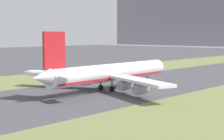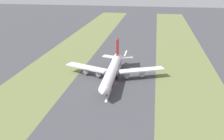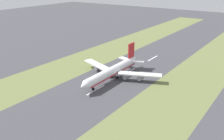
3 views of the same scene
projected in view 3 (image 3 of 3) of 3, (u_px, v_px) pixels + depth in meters
The scene contains 7 objects.
ground_plane at pixel (111, 82), 176.26m from camera, with size 800.00×800.00×0.00m, color #424247.
grass_median_west at pixel (175, 98), 152.35m from camera, with size 40.00×600.00×0.01m, color olive.
grass_median_east at pixel (63, 69), 200.17m from camera, with size 40.00×600.00×0.01m, color olive.
centreline_dash_near at pixel (153, 58), 225.25m from camera, with size 1.20×18.00×0.01m, color silver.
centreline_dash_mid at pixel (129, 72), 194.26m from camera, with size 1.20×18.00×0.01m, color silver.
centreline_dash_far at pixel (96, 90), 163.28m from camera, with size 1.20×18.00×0.01m, color silver.
airplane_main_jet at pixel (114, 71), 178.95m from camera, with size 64.13×67.08×20.20m.
Camera 3 is at (-92.71, 133.98, 67.70)m, focal length 42.00 mm.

